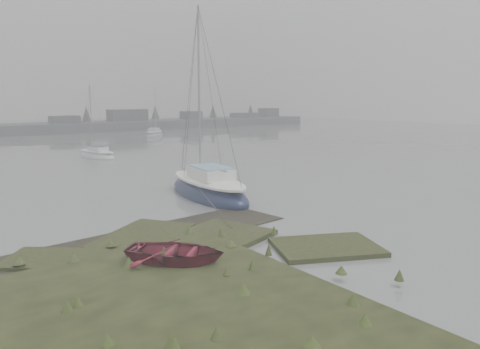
# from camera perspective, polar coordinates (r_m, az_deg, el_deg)

# --- Properties ---
(ground) EXTENTS (160.00, 160.00, 0.00)m
(ground) POSITION_cam_1_polar(r_m,az_deg,el_deg) (42.91, -21.49, 1.78)
(ground) COLOR slate
(ground) RESTS_ON ground
(far_shoreline) EXTENTS (60.00, 8.00, 4.15)m
(far_shoreline) POSITION_cam_1_polar(r_m,az_deg,el_deg) (82.42, -9.39, 6.22)
(far_shoreline) COLOR #4C4F51
(far_shoreline) RESTS_ON ground
(sailboat_main) EXTENTS (3.41, 7.80, 10.65)m
(sailboat_main) POSITION_cam_1_polar(r_m,az_deg,el_deg) (24.73, -3.89, -1.96)
(sailboat_main) COLOR #141D3D
(sailboat_main) RESTS_ON ground
(sailboat_white) EXTENTS (2.59, 5.04, 6.79)m
(sailboat_white) POSITION_cam_1_polar(r_m,az_deg,el_deg) (42.58, -17.03, 2.25)
(sailboat_white) COLOR white
(sailboat_white) RESTS_ON ground
(sailboat_far_b) EXTENTS (4.85, 4.90, 7.32)m
(sailboat_far_b) POSITION_cam_1_polar(r_m,az_deg,el_deg) (64.77, -10.39, 4.82)
(sailboat_far_b) COLOR #A2A7AB
(sailboat_far_b) RESTS_ON ground
(dinghy) EXTENTS (3.63, 3.69, 0.63)m
(dinghy) POSITION_cam_1_polar(r_m,az_deg,el_deg) (14.55, -7.87, -9.31)
(dinghy) COLOR maroon
(dinghy) RESTS_ON marsh_bank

